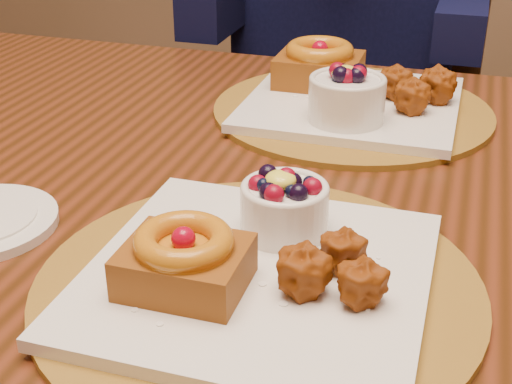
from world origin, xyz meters
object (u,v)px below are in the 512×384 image
place_setting_near (257,265)px  chair_far (350,142)px  place_setting_far (350,95)px  dining_table (313,240)px

place_setting_near → chair_far: bearing=94.4°
place_setting_far → dining_table: bearing=-89.1°
place_setting_near → dining_table: bearing=89.5°
place_setting_near → place_setting_far: place_setting_far is taller
place_setting_near → chair_far: size_ratio=0.40×
chair_far → dining_table: bearing=-80.0°
dining_table → chair_far: size_ratio=1.69×
dining_table → place_setting_near: (-0.00, -0.22, 0.10)m
dining_table → chair_far: bearing=96.0°
place_setting_far → chair_far: 0.52m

